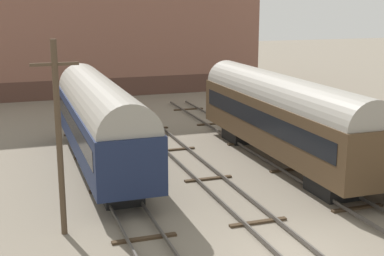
% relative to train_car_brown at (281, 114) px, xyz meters
% --- Properties ---
extents(ground_plane, '(200.00, 200.00, 0.00)m').
position_rel_train_car_brown_xyz_m(ground_plane, '(-4.93, -10.47, -2.93)').
color(ground_plane, slate).
extents(track_middle, '(2.60, 60.00, 0.26)m').
position_rel_train_car_brown_xyz_m(track_middle, '(-4.93, -10.47, -2.79)').
color(track_middle, '#4C4742').
rests_on(track_middle, ground).
extents(train_car_brown, '(2.87, 16.77, 5.12)m').
position_rel_train_car_brown_xyz_m(train_car_brown, '(0.00, 0.00, 0.00)').
color(train_car_brown, black).
rests_on(train_car_brown, ground).
extents(train_car_navy, '(3.10, 15.97, 5.06)m').
position_rel_train_car_brown_xyz_m(train_car_navy, '(-9.85, 2.33, -0.08)').
color(train_car_navy, black).
rests_on(train_car_navy, ground).
extents(utility_pole, '(1.80, 0.24, 7.77)m').
position_rel_train_car_brown_xyz_m(utility_pole, '(-12.77, -5.86, 1.12)').
color(utility_pole, '#473828').
rests_on(utility_pole, ground).
extents(warehouse_building, '(35.19, 10.25, 18.59)m').
position_rel_train_car_brown_xyz_m(warehouse_building, '(-6.95, 30.08, 6.37)').
color(warehouse_building, '#4F342A').
rests_on(warehouse_building, ground).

